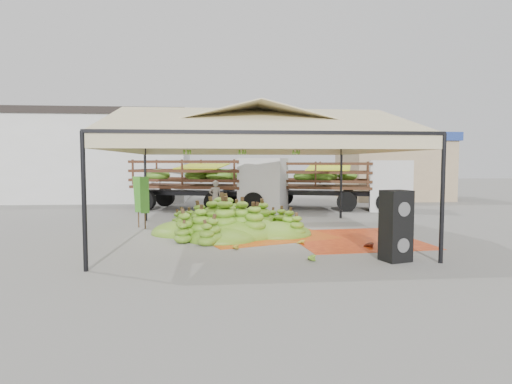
{
  "coord_description": "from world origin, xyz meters",
  "views": [
    {
      "loc": [
        -1.21,
        -13.36,
        2.34
      ],
      "look_at": [
        0.2,
        1.5,
        1.3
      ],
      "focal_mm": 30.0,
      "sensor_mm": 36.0,
      "label": 1
    }
  ],
  "objects": [
    {
      "name": "canopy_tent",
      "position": [
        0.0,
        0.0,
        3.3
      ],
      "size": [
        8.1,
        8.1,
        4.0
      ],
      "color": "black",
      "rests_on": "ground"
    },
    {
      "name": "hanging_bunches",
      "position": [
        -0.48,
        -1.6,
        2.62
      ],
      "size": [
        3.24,
        0.24,
        0.2
      ],
      "color": "#367618",
      "rests_on": "ground"
    },
    {
      "name": "building_tan",
      "position": [
        10.0,
        13.0,
        2.07
      ],
      "size": [
        6.3,
        5.3,
        4.1
      ],
      "color": "tan",
      "rests_on": "ground"
    },
    {
      "name": "truck_left",
      "position": [
        -1.19,
        7.63,
        1.56
      ],
      "size": [
        7.79,
        4.72,
        2.53
      ],
      "rotation": [
        0.0,
        0.0,
        -0.32
      ],
      "color": "#492A18",
      "rests_on": "ground"
    },
    {
      "name": "hand_yellow_a",
      "position": [
        1.16,
        -1.49,
        0.09
      ],
      "size": [
        0.49,
        0.45,
        0.18
      ],
      "primitive_type": "ellipsoid",
      "rotation": [
        0.0,
        0.0,
        0.4
      ],
      "color": "gold",
      "rests_on": "ground"
    },
    {
      "name": "hand_green",
      "position": [
        0.95,
        -3.52,
        0.11
      ],
      "size": [
        0.57,
        0.5,
        0.23
      ],
      "primitive_type": "ellipsoid",
      "rotation": [
        0.0,
        0.0,
        -0.2
      ],
      "color": "#5C821B",
      "rests_on": "ground"
    },
    {
      "name": "banana_leaves",
      "position": [
        -3.7,
        2.29,
        0.0
      ],
      "size": [
        0.96,
        1.36,
        3.7
      ],
      "primitive_type": null,
      "color": "#3D771F",
      "rests_on": "ground"
    },
    {
      "name": "truck_right",
      "position": [
        5.06,
        7.44,
        1.5
      ],
      "size": [
        7.47,
        4.57,
        2.43
      ],
      "rotation": [
        0.0,
        0.0,
        -0.33
      ],
      "color": "#4A2718",
      "rests_on": "ground"
    },
    {
      "name": "hand_red_b",
      "position": [
        2.9,
        -2.14,
        0.11
      ],
      "size": [
        0.54,
        0.48,
        0.22
      ],
      "primitive_type": "ellipsoid",
      "rotation": [
        0.0,
        0.0,
        0.2
      ],
      "color": "#581B14",
      "rests_on": "ground"
    },
    {
      "name": "speaker_stack",
      "position": [
        3.03,
        -3.7,
        0.84
      ],
      "size": [
        0.73,
        0.68,
        1.68
      ],
      "rotation": [
        0.0,
        0.0,
        0.28
      ],
      "color": "black",
      "rests_on": "ground"
    },
    {
      "name": "hand_yellow_b",
      "position": [
        -0.77,
        -2.01,
        0.1
      ],
      "size": [
        0.46,
        0.38,
        0.2
      ],
      "primitive_type": "ellipsoid",
      "rotation": [
        0.0,
        0.0,
        0.04
      ],
      "color": "gold",
      "rests_on": "ground"
    },
    {
      "name": "hand_red_a",
      "position": [
        3.62,
        -1.54,
        0.1
      ],
      "size": [
        0.51,
        0.46,
        0.2
      ],
      "primitive_type": "ellipsoid",
      "rotation": [
        0.0,
        0.0,
        0.25
      ],
      "color": "#603116",
      "rests_on": "ground"
    },
    {
      "name": "tarp_left",
      "position": [
        0.16,
        0.46,
        0.01
      ],
      "size": [
        5.11,
        5.0,
        0.01
      ],
      "primitive_type": "cube",
      "rotation": [
        0.0,
        0.0,
        0.35
      ],
      "color": "#CB4313",
      "rests_on": "ground"
    },
    {
      "name": "building_white",
      "position": [
        -10.0,
        14.0,
        2.71
      ],
      "size": [
        14.3,
        6.3,
        5.4
      ],
      "color": "silver",
      "rests_on": "ground"
    },
    {
      "name": "vendor",
      "position": [
        -1.23,
        5.65,
        0.77
      ],
      "size": [
        0.58,
        0.41,
        1.54
      ],
      "primitive_type": "imported",
      "rotation": [
        0.0,
        0.0,
        3.21
      ],
      "color": "gray",
      "rests_on": "ground"
    },
    {
      "name": "banana_heap",
      "position": [
        -0.61,
        0.47,
        0.58
      ],
      "size": [
        6.65,
        6.07,
        1.17
      ],
      "primitive_type": "ellipsoid",
      "rotation": [
        0.0,
        0.0,
        -0.35
      ],
      "color": "#49841B",
      "rests_on": "ground"
    },
    {
      "name": "ground",
      "position": [
        0.0,
        0.0,
        0.0
      ],
      "size": [
        90.0,
        90.0,
        0.0
      ],
      "primitive_type": "plane",
      "color": "slate",
      "rests_on": "ground"
    },
    {
      "name": "tarp_right",
      "position": [
        2.97,
        -0.84,
        0.01
      ],
      "size": [
        3.94,
        4.11,
        0.01
      ],
      "primitive_type": "cube",
      "rotation": [
        0.0,
        0.0,
        0.08
      ],
      "color": "#E65115",
      "rests_on": "ground"
    }
  ]
}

